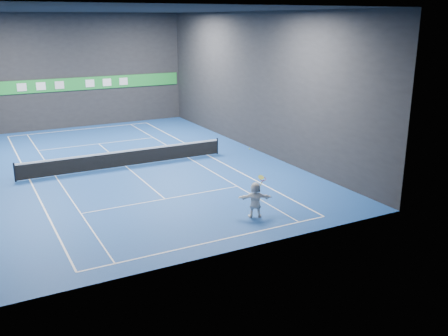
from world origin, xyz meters
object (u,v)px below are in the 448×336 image
tennis_net (125,158)px  tennis_racket (262,179)px  player (255,200)px  tennis_ball (250,149)px

tennis_net → tennis_racket: tennis_racket is taller
player → tennis_racket: bearing=-148.8°
tennis_net → tennis_racket: bearing=-73.4°
tennis_net → tennis_racket: 10.91m
tennis_ball → tennis_racket: tennis_ball is taller
tennis_net → player: bearing=-75.4°
player → tennis_ball: size_ratio=25.79×
tennis_ball → tennis_net: 11.01m
tennis_racket → tennis_net: bearing=106.6°
tennis_ball → player: bearing=-5.7°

